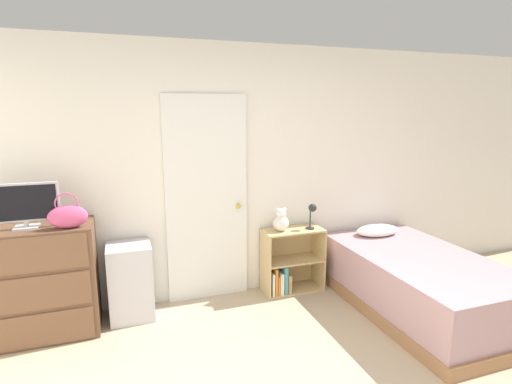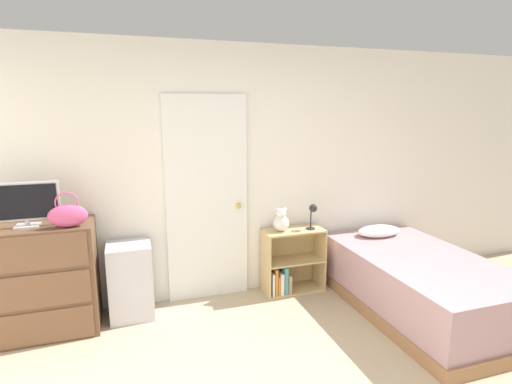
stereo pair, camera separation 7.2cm
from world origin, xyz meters
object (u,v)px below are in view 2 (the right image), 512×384
handbag (68,215)px  teddy_bear (281,221)px  dresser (40,280)px  bookshelf (288,266)px  tv (25,204)px  desk_lamp (313,211)px  storage_bin (131,280)px  bed (419,284)px

handbag → teddy_bear: bearing=6.8°
dresser → bookshelf: dresser is taller
tv → handbag: tv is taller
bookshelf → desk_lamp: desk_lamp is taller
storage_bin → handbag: bearing=-156.1°
tv → desk_lamp: size_ratio=1.91×
dresser → handbag: handbag is taller
tv → bed: bearing=-11.3°
tv → teddy_bear: (2.29, 0.12, -0.38)m
bed → bookshelf: bearing=141.6°
dresser → handbag: (0.29, -0.14, 0.58)m
bed → desk_lamp: bearing=135.5°
handbag → bookshelf: handbag is taller
handbag → bookshelf: bearing=6.6°
desk_lamp → dresser: bearing=-178.8°
handbag → teddy_bear: (1.96, 0.23, -0.29)m
bookshelf → dresser: bearing=-177.6°
dresser → bed: bearing=-11.9°
dresser → storage_bin: dresser is taller
storage_bin → bed: size_ratio=0.37×
bookshelf → teddy_bear: teddy_bear is taller
dresser → handbag: bearing=-26.1°
teddy_bear → desk_lamp: size_ratio=0.91×
bookshelf → bed: bookshelf is taller
bookshelf → teddy_bear: (-0.09, -0.01, 0.50)m
dresser → tv: (-0.04, -0.03, 0.68)m
tv → bookshelf: size_ratio=0.77×
handbag → bed: bearing=-10.5°
handbag → storage_bin: (0.45, 0.20, -0.72)m
handbag → teddy_bear: 2.00m
dresser → desk_lamp: bearing=1.2°
desk_lamp → teddy_bear: bearing=173.1°
dresser → desk_lamp: size_ratio=3.56×
dresser → desk_lamp: (2.59, 0.05, 0.38)m
dresser → bookshelf: bearing=2.4°
handbag → desk_lamp: size_ratio=1.12×
tv → teddy_bear: bearing=3.0°
handbag → storage_bin: bearing=23.9°
dresser → tv: tv is taller
handbag → bed: size_ratio=0.16×
handbag → desk_lamp: bearing=4.8°
dresser → bed: size_ratio=0.50×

